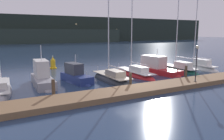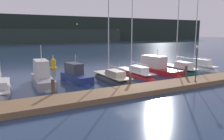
# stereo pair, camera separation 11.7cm
# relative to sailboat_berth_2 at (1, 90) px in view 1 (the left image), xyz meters

# --- Properties ---
(ground_plane) EXTENTS (400.00, 400.00, 0.00)m
(ground_plane) POSITION_rel_sailboat_berth_2_xyz_m (11.03, -4.59, -0.10)
(ground_plane) COLOR navy
(dock) EXTENTS (36.67, 2.80, 0.45)m
(dock) POSITION_rel_sailboat_berth_2_xyz_m (11.03, -6.22, 0.12)
(dock) COLOR brown
(dock) RESTS_ON ground
(mooring_pile_1) EXTENTS (0.28, 0.28, 1.61)m
(mooring_pile_1) POSITION_rel_sailboat_berth_2_xyz_m (3.68, -4.57, 0.70)
(mooring_pile_1) COLOR #4C3D2D
(mooring_pile_1) RESTS_ON ground
(mooring_pile_2) EXTENTS (0.28, 0.28, 1.49)m
(mooring_pile_2) POSITION_rel_sailboat_berth_2_xyz_m (11.03, -4.57, 0.64)
(mooring_pile_2) COLOR #4C3D2D
(mooring_pile_2) RESTS_ON ground
(mooring_pile_3) EXTENTS (0.28, 0.28, 1.66)m
(mooring_pile_3) POSITION_rel_sailboat_berth_2_xyz_m (18.37, -4.57, 0.73)
(mooring_pile_3) COLOR #4C3D2D
(mooring_pile_3) RESTS_ON ground
(sailboat_berth_2) EXTENTS (2.12, 8.16, 11.20)m
(sailboat_berth_2) POSITION_rel_sailboat_berth_2_xyz_m (0.00, 0.00, 0.00)
(sailboat_berth_2) COLOR gray
(sailboat_berth_2) RESTS_ON ground
(motorboat_berth_3) EXTENTS (2.09, 6.43, 4.60)m
(motorboat_berth_3) POSITION_rel_sailboat_berth_2_xyz_m (3.82, 0.73, 0.40)
(motorboat_berth_3) COLOR gray
(motorboat_berth_3) RESTS_ON ground
(motorboat_berth_4) EXTENTS (2.61, 5.32, 3.52)m
(motorboat_berth_4) POSITION_rel_sailboat_berth_2_xyz_m (7.29, 0.44, 0.28)
(motorboat_berth_4) COLOR navy
(motorboat_berth_4) RESTS_ON ground
(sailboat_berth_5) EXTENTS (2.18, 7.39, 11.45)m
(sailboat_berth_5) POSITION_rel_sailboat_berth_2_xyz_m (10.84, -1.04, 0.02)
(sailboat_berth_5) COLOR #2D3338
(sailboat_berth_5) RESTS_ON ground
(sailboat_berth_6) EXTENTS (2.06, 8.02, 10.56)m
(sailboat_berth_6) POSITION_rel_sailboat_berth_2_xyz_m (14.92, 0.53, 0.04)
(sailboat_berth_6) COLOR red
(sailboat_berth_6) RESTS_ON ground
(motorboat_berth_7) EXTENTS (3.56, 7.65, 3.70)m
(motorboat_berth_7) POSITION_rel_sailboat_berth_2_xyz_m (18.53, 0.65, 0.30)
(motorboat_berth_7) COLOR red
(motorboat_berth_7) RESTS_ON ground
(sailboat_berth_8) EXTENTS (2.30, 7.36, 11.67)m
(sailboat_berth_8) POSITION_rel_sailboat_berth_2_xyz_m (22.10, 0.21, 0.07)
(sailboat_berth_8) COLOR #195647
(sailboat_berth_8) RESTS_ON ground
(sailboat_berth_9) EXTENTS (1.98, 7.25, 11.21)m
(sailboat_berth_9) POSITION_rel_sailboat_berth_2_xyz_m (25.63, 0.11, 0.06)
(sailboat_berth_9) COLOR white
(sailboat_berth_9) RESTS_ON ground
(channel_buoy) EXTENTS (1.05, 1.05, 1.93)m
(channel_buoy) POSITION_rel_sailboat_berth_2_xyz_m (7.19, 10.53, 0.61)
(channel_buoy) COLOR gold
(channel_buoy) RESTS_ON ground
(dock_lamppost) EXTENTS (0.32, 0.32, 3.59)m
(dock_lamppost) POSITION_rel_sailboat_berth_2_xyz_m (17.28, -6.85, 2.78)
(dock_lamppost) COLOR #2D2D33
(dock_lamppost) RESTS_ON dock
(hillside_backdrop) EXTENTS (240.00, 23.00, 13.60)m
(hillside_backdrop) POSITION_rel_sailboat_berth_2_xyz_m (7.54, 96.80, 6.16)
(hillside_backdrop) COLOR #1E2823
(hillside_backdrop) RESTS_ON ground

